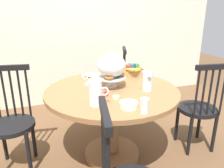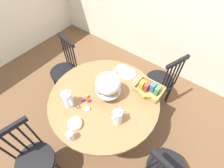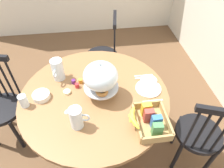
{
  "view_description": "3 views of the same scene",
  "coord_description": "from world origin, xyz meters",
  "px_view_note": "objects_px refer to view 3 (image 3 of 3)",
  "views": [
    {
      "loc": [
        -0.66,
        -1.61,
        1.44
      ],
      "look_at": [
        -0.02,
        0.2,
        0.79
      ],
      "focal_mm": 34.75,
      "sensor_mm": 36.0,
      "label": 1
    },
    {
      "loc": [
        0.71,
        -0.6,
        2.3
      ],
      "look_at": [
        -0.02,
        0.35,
        0.84
      ],
      "focal_mm": 26.89,
      "sensor_mm": 36.0,
      "label": 2
    },
    {
      "loc": [
        1.13,
        0.2,
        1.97
      ],
      "look_at": [
        -0.02,
        0.35,
        0.84
      ],
      "focal_mm": 31.93,
      "sensor_mm": 36.0,
      "label": 3
    }
  ],
  "objects_px": {
    "dining_table": "(96,109)",
    "windsor_chair_facing_door": "(199,135)",
    "windsor_chair_far_side": "(104,56)",
    "pastry_stand_with_dome": "(101,78)",
    "butter_dish": "(67,92)",
    "orange_juice_pitcher": "(58,70)",
    "cereal_bowl": "(41,96)",
    "china_plate_large": "(148,88)",
    "windsor_chair_near_window": "(3,107)",
    "china_plate_small": "(149,80)",
    "milk_pitcher": "(77,119)",
    "drinking_glass": "(23,101)",
    "cereal_basket": "(150,120)"
  },
  "relations": [
    {
      "from": "windsor_chair_near_window",
      "to": "windsor_chair_facing_door",
      "type": "relative_size",
      "value": 1.0
    },
    {
      "from": "pastry_stand_with_dome",
      "to": "windsor_chair_facing_door",
      "type": "bearing_deg",
      "value": 68.53
    },
    {
      "from": "milk_pitcher",
      "to": "cereal_basket",
      "type": "distance_m",
      "value": 0.52
    },
    {
      "from": "windsor_chair_far_side",
      "to": "china_plate_small",
      "type": "xyz_separation_m",
      "value": [
        0.82,
        0.32,
        0.3
      ]
    },
    {
      "from": "windsor_chair_far_side",
      "to": "cereal_bowl",
      "type": "xyz_separation_m",
      "value": [
        0.89,
        -0.6,
        0.31
      ]
    },
    {
      "from": "cereal_basket",
      "to": "cereal_bowl",
      "type": "bearing_deg",
      "value": -114.49
    },
    {
      "from": "windsor_chair_near_window",
      "to": "drinking_glass",
      "type": "bearing_deg",
      "value": 52.58
    },
    {
      "from": "orange_juice_pitcher",
      "to": "china_plate_large",
      "type": "distance_m",
      "value": 0.8
    },
    {
      "from": "windsor_chair_near_window",
      "to": "pastry_stand_with_dome",
      "type": "bearing_deg",
      "value": 76.23
    },
    {
      "from": "butter_dish",
      "to": "china_plate_large",
      "type": "bearing_deg",
      "value": 86.41
    },
    {
      "from": "china_plate_large",
      "to": "drinking_glass",
      "type": "height_order",
      "value": "drinking_glass"
    },
    {
      "from": "dining_table",
      "to": "china_plate_large",
      "type": "distance_m",
      "value": 0.51
    },
    {
      "from": "windsor_chair_near_window",
      "to": "drinking_glass",
      "type": "distance_m",
      "value": 0.56
    },
    {
      "from": "windsor_chair_facing_door",
      "to": "windsor_chair_far_side",
      "type": "relative_size",
      "value": 1.0
    },
    {
      "from": "pastry_stand_with_dome",
      "to": "china_plate_large",
      "type": "distance_m",
      "value": 0.45
    },
    {
      "from": "dining_table",
      "to": "orange_juice_pitcher",
      "type": "xyz_separation_m",
      "value": [
        -0.24,
        -0.3,
        0.29
      ]
    },
    {
      "from": "windsor_chair_far_side",
      "to": "drinking_glass",
      "type": "relative_size",
      "value": 8.86
    },
    {
      "from": "windsor_chair_near_window",
      "to": "milk_pitcher",
      "type": "bearing_deg",
      "value": 56.24
    },
    {
      "from": "orange_juice_pitcher",
      "to": "china_plate_large",
      "type": "relative_size",
      "value": 0.91
    },
    {
      "from": "windsor_chair_near_window",
      "to": "china_plate_small",
      "type": "relative_size",
      "value": 6.5
    },
    {
      "from": "windsor_chair_facing_door",
      "to": "cereal_basket",
      "type": "xyz_separation_m",
      "value": [
        0.01,
        -0.49,
        0.33
      ]
    },
    {
      "from": "orange_juice_pitcher",
      "to": "china_plate_small",
      "type": "relative_size",
      "value": 1.34
    },
    {
      "from": "windsor_chair_facing_door",
      "to": "windsor_chair_near_window",
      "type": "bearing_deg",
      "value": -107.36
    },
    {
      "from": "china_plate_large",
      "to": "butter_dish",
      "type": "relative_size",
      "value": 3.67
    },
    {
      "from": "cereal_bowl",
      "to": "drinking_glass",
      "type": "height_order",
      "value": "drinking_glass"
    },
    {
      "from": "milk_pitcher",
      "to": "orange_juice_pitcher",
      "type": "bearing_deg",
      "value": -163.42
    },
    {
      "from": "cereal_bowl",
      "to": "butter_dish",
      "type": "height_order",
      "value": "cereal_bowl"
    },
    {
      "from": "dining_table",
      "to": "windsor_chair_facing_door",
      "type": "xyz_separation_m",
      "value": [
        0.34,
        0.86,
        -0.08
      ]
    },
    {
      "from": "butter_dish",
      "to": "dining_table",
      "type": "bearing_deg",
      "value": 78.92
    },
    {
      "from": "windsor_chair_far_side",
      "to": "milk_pitcher",
      "type": "xyz_separation_m",
      "value": [
        1.2,
        -0.3,
        0.37
      ]
    },
    {
      "from": "windsor_chair_facing_door",
      "to": "china_plate_large",
      "type": "relative_size",
      "value": 4.43
    },
    {
      "from": "windsor_chair_facing_door",
      "to": "windsor_chair_far_side",
      "type": "bearing_deg",
      "value": -150.76
    },
    {
      "from": "china_plate_large",
      "to": "cereal_bowl",
      "type": "height_order",
      "value": "cereal_bowl"
    },
    {
      "from": "windsor_chair_facing_door",
      "to": "orange_juice_pitcher",
      "type": "xyz_separation_m",
      "value": [
        -0.58,
        -1.16,
        0.38
      ]
    },
    {
      "from": "orange_juice_pitcher",
      "to": "china_plate_small",
      "type": "distance_m",
      "value": 0.81
    },
    {
      "from": "orange_juice_pitcher",
      "to": "china_plate_large",
      "type": "xyz_separation_m",
      "value": [
        0.24,
        0.76,
        -0.09
      ]
    },
    {
      "from": "windsor_chair_far_side",
      "to": "drinking_glass",
      "type": "bearing_deg",
      "value": -36.64
    },
    {
      "from": "china_plate_small",
      "to": "butter_dish",
      "type": "height_order",
      "value": "same"
    },
    {
      "from": "cereal_basket",
      "to": "cereal_bowl",
      "type": "height_order",
      "value": "cereal_basket"
    },
    {
      "from": "orange_juice_pitcher",
      "to": "cereal_bowl",
      "type": "relative_size",
      "value": 1.43
    },
    {
      "from": "cereal_basket",
      "to": "china_plate_large",
      "type": "xyz_separation_m",
      "value": [
        -0.35,
        0.09,
        -0.04
      ]
    },
    {
      "from": "orange_juice_pitcher",
      "to": "windsor_chair_far_side",
      "type": "bearing_deg",
      "value": 145.37
    },
    {
      "from": "pastry_stand_with_dome",
      "to": "butter_dish",
      "type": "height_order",
      "value": "pastry_stand_with_dome"
    },
    {
      "from": "drinking_glass",
      "to": "pastry_stand_with_dome",
      "type": "bearing_deg",
      "value": 92.98
    },
    {
      "from": "pastry_stand_with_dome",
      "to": "china_plate_large",
      "type": "relative_size",
      "value": 1.56
    },
    {
      "from": "dining_table",
      "to": "china_plate_small",
      "type": "distance_m",
      "value": 0.54
    },
    {
      "from": "milk_pitcher",
      "to": "china_plate_small",
      "type": "height_order",
      "value": "milk_pitcher"
    },
    {
      "from": "cereal_basket",
      "to": "china_plate_large",
      "type": "bearing_deg",
      "value": 165.65
    },
    {
      "from": "dining_table",
      "to": "cereal_bowl",
      "type": "relative_size",
      "value": 8.93
    },
    {
      "from": "dining_table",
      "to": "windsor_chair_near_window",
      "type": "relative_size",
      "value": 1.28
    }
  ]
}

